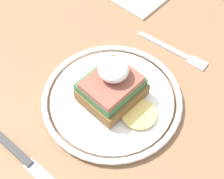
# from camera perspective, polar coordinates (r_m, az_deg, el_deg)

# --- Properties ---
(dining_table) EXTENTS (0.92, 0.69, 0.76)m
(dining_table) POSITION_cam_1_polar(r_m,az_deg,el_deg) (0.67, -5.26, -6.95)
(dining_table) COLOR #846042
(dining_table) RESTS_ON ground_plane
(plate) EXTENTS (0.24, 0.24, 0.02)m
(plate) POSITION_cam_1_polar(r_m,az_deg,el_deg) (0.54, 0.00, -1.67)
(plate) COLOR white
(plate) RESTS_ON dining_table
(sandwich) EXTENTS (0.10, 0.13, 0.08)m
(sandwich) POSITION_cam_1_polar(r_m,az_deg,el_deg) (0.51, 0.09, 0.65)
(sandwich) COLOR brown
(sandwich) RESTS_ON plate
(fork) EXTENTS (0.03, 0.15, 0.00)m
(fork) POSITION_cam_1_polar(r_m,az_deg,el_deg) (0.62, 11.45, 6.82)
(fork) COLOR silver
(fork) RESTS_ON dining_table
(knife) EXTENTS (0.03, 0.17, 0.01)m
(knife) POSITION_cam_1_polar(r_m,az_deg,el_deg) (0.50, -15.15, -12.73)
(knife) COLOR #2D2D2D
(knife) RESTS_ON dining_table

